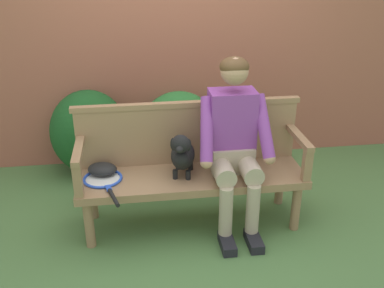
% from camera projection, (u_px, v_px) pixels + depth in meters
% --- Properties ---
extents(ground_plane, '(40.00, 40.00, 0.00)m').
position_uv_depth(ground_plane, '(192.00, 222.00, 3.53)').
color(ground_plane, '#4C753D').
extents(brick_garden_fence, '(8.00, 0.30, 2.34)m').
position_uv_depth(brick_garden_fence, '(172.00, 40.00, 4.26)').
color(brick_garden_fence, '#9E5642').
rests_on(brick_garden_fence, ground).
extents(hedge_bush_mid_left, '(0.75, 0.56, 0.76)m').
position_uv_depth(hedge_bush_mid_left, '(179.00, 129.00, 4.30)').
color(hedge_bush_mid_left, '#286B2D').
rests_on(hedge_bush_mid_left, ground).
extents(hedge_bush_far_left, '(0.72, 0.68, 0.80)m').
position_uv_depth(hedge_bush_far_left, '(89.00, 132.00, 4.18)').
color(hedge_bush_far_left, '#194C1E').
rests_on(hedge_bush_far_left, ground).
extents(garden_bench, '(1.70, 0.50, 0.44)m').
position_uv_depth(garden_bench, '(192.00, 181.00, 3.38)').
color(garden_bench, '#93704C').
rests_on(garden_bench, ground).
extents(bench_backrest, '(1.74, 0.06, 0.50)m').
position_uv_depth(bench_backrest, '(188.00, 132.00, 3.45)').
color(bench_backrest, '#93704C').
rests_on(bench_backrest, garden_bench).
extents(bench_armrest_left_end, '(0.06, 0.50, 0.28)m').
position_uv_depth(bench_armrest_left_end, '(78.00, 162.00, 3.09)').
color(bench_armrest_left_end, '#93704C').
rests_on(bench_armrest_left_end, garden_bench).
extents(bench_armrest_right_end, '(0.06, 0.50, 0.28)m').
position_uv_depth(bench_armrest_right_end, '(302.00, 148.00, 3.29)').
color(bench_armrest_right_end, '#93704C').
rests_on(bench_armrest_right_end, garden_bench).
extents(person_seated, '(0.56, 0.65, 1.31)m').
position_uv_depth(person_seated, '(234.00, 139.00, 3.27)').
color(person_seated, black).
rests_on(person_seated, ground).
extents(dog_on_bench, '(0.23, 0.37, 0.37)m').
position_uv_depth(dog_on_bench, '(182.00, 154.00, 3.25)').
color(dog_on_bench, black).
rests_on(dog_on_bench, garden_bench).
extents(tennis_racket, '(0.36, 0.58, 0.03)m').
position_uv_depth(tennis_racket, '(104.00, 180.00, 3.25)').
color(tennis_racket, blue).
rests_on(tennis_racket, garden_bench).
extents(baseball_glove, '(0.26, 0.22, 0.09)m').
position_uv_depth(baseball_glove, '(102.00, 169.00, 3.33)').
color(baseball_glove, black).
rests_on(baseball_glove, garden_bench).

